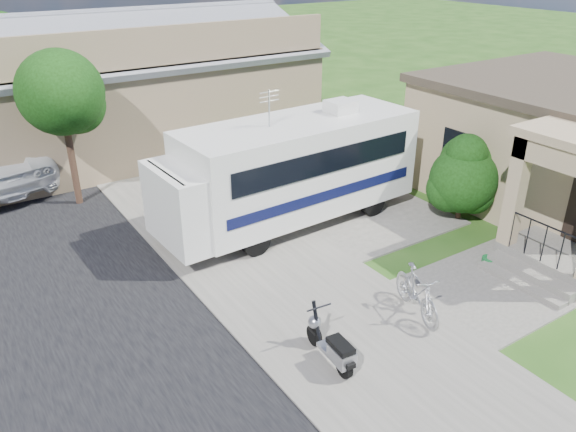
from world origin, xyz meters
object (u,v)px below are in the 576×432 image
motorhome (290,168)px  bicycle (417,295)px  shrub (463,176)px  garden_hose (489,261)px  scooter (332,346)px

motorhome → bicycle: bearing=-95.7°
shrub → garden_hose: shrub is taller
shrub → bicycle: 5.29m
motorhome → bicycle: (-0.28, -5.15, -1.11)m
motorhome → scooter: 6.17m
bicycle → garden_hose: bicycle is taller
scooter → garden_hose: size_ratio=4.09×
motorhome → garden_hose: (2.77, -4.62, -1.55)m
scooter → bicycle: 2.42m
shrub → motorhome: bearing=150.1°
scooter → garden_hose: bearing=13.1°
shrub → scooter: 7.54m
motorhome → bicycle: motorhome is taller
motorhome → scooter: bearing=-118.9°
shrub → garden_hose: (-1.39, -2.22, -1.21)m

